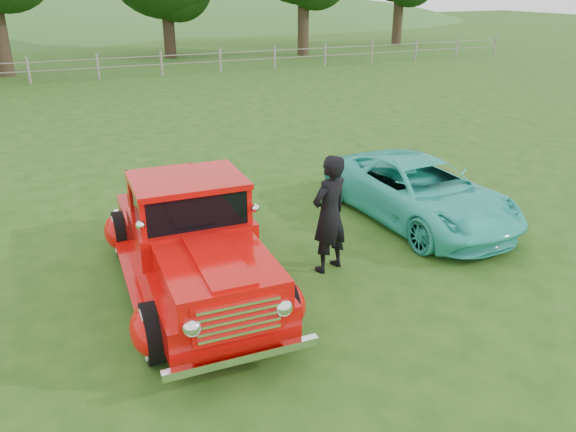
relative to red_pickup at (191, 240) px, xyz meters
name	(u,v)px	position (x,y,z in m)	size (l,w,h in m)	color
ground	(279,306)	(0.98, -0.97, -0.80)	(140.00, 140.00, 0.00)	#214713
distant_hills	(23,74)	(-3.11, 58.49, -5.34)	(116.00, 60.00, 18.00)	#326224
fence_line	(98,67)	(0.98, 21.03, -0.19)	(48.00, 0.12, 1.20)	gray
red_pickup	(191,240)	(0.00, 0.00, 0.00)	(2.31, 5.02, 1.78)	black
teal_sedan	(419,191)	(4.64, 0.86, -0.20)	(1.97, 4.28, 1.19)	#32C9B5
man	(329,214)	(2.13, -0.25, 0.15)	(0.69, 0.45, 1.90)	black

